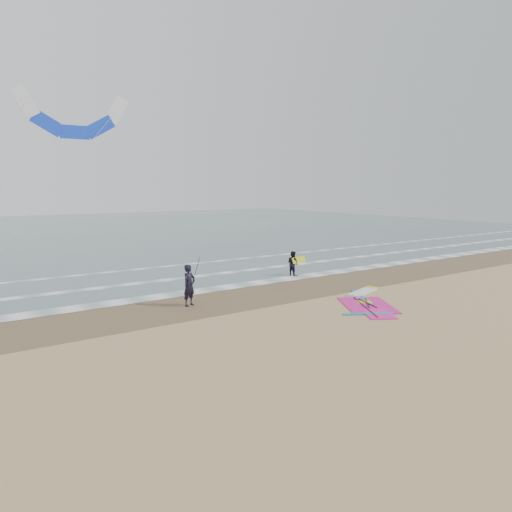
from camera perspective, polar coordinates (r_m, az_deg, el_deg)
ground at (r=19.19m, az=9.28°, el=-8.27°), size 120.00×120.00×0.00m
sea_water at (r=62.83m, az=-22.36°, el=2.85°), size 120.00×80.00×0.02m
wet_sand_band at (r=23.74m, az=-0.74°, el=-4.89°), size 120.00×5.00×0.01m
foam_waterline at (r=27.47m, az=-5.85°, el=-3.03°), size 120.00×9.15×0.02m
windsurf_rig at (r=22.96m, az=13.72°, el=-5.53°), size 5.29×5.01×0.13m
person_standing at (r=21.63m, az=-8.35°, el=-3.65°), size 0.85×0.72×1.97m
person_walking at (r=28.85m, az=4.62°, el=-0.93°), size 0.70×0.84×1.57m
held_pole at (r=21.67m, az=-7.66°, el=-2.37°), size 0.17×0.86×1.82m
carried_kiteboard at (r=28.99m, az=5.37°, el=-0.48°), size 1.30×0.51×0.39m
surf_kite at (r=28.75m, az=-21.84°, el=15.55°), size 8.67×3.20×9.68m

